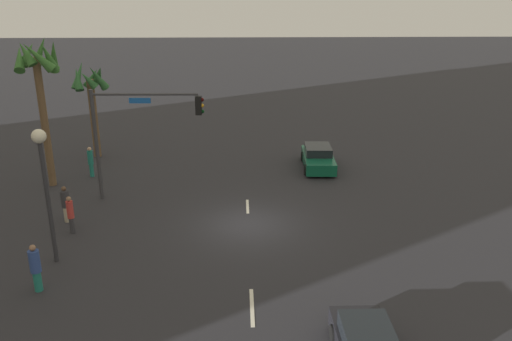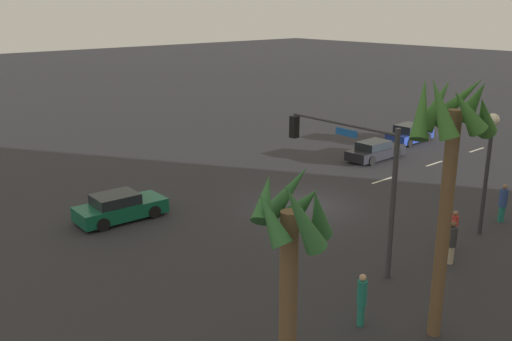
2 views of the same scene
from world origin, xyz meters
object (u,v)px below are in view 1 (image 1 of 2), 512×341
object	(u,v)px
car_1	(318,158)
pedestrian_2	(70,214)
traffic_signal	(133,125)
pedestrian_0	(91,161)
pedestrian_1	(35,267)
palm_tree_1	(90,90)
streetlamp	(44,170)
palm_tree_2	(39,73)
pedestrian_3	(66,203)

from	to	relation	value
car_1	pedestrian_2	bearing A→B (deg)	125.22
traffic_signal	pedestrian_0	distance (m)	5.86
pedestrian_2	pedestrian_1	bearing A→B (deg)	-177.37
traffic_signal	palm_tree_1	distance (m)	8.77
palm_tree_1	traffic_signal	bearing A→B (deg)	-151.03
streetlamp	pedestrian_2	xyz separation A→B (m)	(2.64, 0.14, -3.02)
pedestrian_0	palm_tree_2	distance (m)	5.87
streetlamp	car_1	bearing A→B (deg)	-47.27
traffic_signal	pedestrian_2	world-z (taller)	traffic_signal
car_1	palm_tree_1	world-z (taller)	palm_tree_1
car_1	streetlamp	distance (m)	17.46
pedestrian_0	pedestrian_1	bearing A→B (deg)	-173.65
palm_tree_1	palm_tree_2	size ratio (longest dim) A/B	0.76
pedestrian_2	palm_tree_2	distance (m)	8.86
traffic_signal	pedestrian_3	world-z (taller)	traffic_signal
pedestrian_0	car_1	bearing A→B (deg)	-84.79
pedestrian_0	pedestrian_1	xyz separation A→B (m)	(-12.57, -1.40, -0.00)
streetlamp	palm_tree_2	bearing A→B (deg)	19.13
pedestrian_0	palm_tree_1	xyz separation A→B (m)	(4.09, 0.76, 3.53)
palm_tree_2	traffic_signal	bearing A→B (deg)	-112.48
car_1	pedestrian_1	bearing A→B (deg)	137.90
car_1	pedestrian_3	size ratio (longest dim) A/B	2.44
pedestrian_0	pedestrian_1	size ratio (longest dim) A/B	0.98
pedestrian_1	pedestrian_3	distance (m)	6.17
car_1	traffic_signal	size ratio (longest dim) A/B	0.75
palm_tree_1	palm_tree_2	bearing A→B (deg)	169.33
car_1	palm_tree_1	xyz separation A→B (m)	(2.83, 14.66, 3.89)
pedestrian_1	palm_tree_1	world-z (taller)	palm_tree_1
streetlamp	palm_tree_1	size ratio (longest dim) A/B	0.89
car_1	pedestrian_3	xyz separation A→B (m)	(-7.72, 13.35, 0.32)
pedestrian_2	pedestrian_3	world-z (taller)	pedestrian_3
pedestrian_1	palm_tree_2	world-z (taller)	palm_tree_2
traffic_signal	pedestrian_3	size ratio (longest dim) A/B	3.25
pedestrian_0	pedestrian_2	bearing A→B (deg)	-171.34
car_1	pedestrian_1	distance (m)	18.65
pedestrian_3	palm_tree_2	bearing A→B (deg)	24.83
pedestrian_2	palm_tree_2	size ratio (longest dim) A/B	0.22
traffic_signal	pedestrian_2	bearing A→B (deg)	150.95
palm_tree_2	pedestrian_2	bearing A→B (deg)	-154.86
palm_tree_1	car_1	bearing A→B (deg)	-100.91
traffic_signal	pedestrian_3	xyz separation A→B (m)	(-2.89, 2.93, -3.11)
pedestrian_2	palm_tree_1	distance (m)	12.48
streetlamp	pedestrian_1	xyz separation A→B (m)	(-2.21, -0.08, -3.00)
pedestrian_1	palm_tree_1	bearing A→B (deg)	7.39
pedestrian_0	pedestrian_3	xyz separation A→B (m)	(-6.46, -0.55, -0.04)
traffic_signal	streetlamp	distance (m)	7.13
pedestrian_2	car_1	bearing A→B (deg)	-54.78
traffic_signal	pedestrian_2	xyz separation A→B (m)	(-4.15, 2.30, -3.10)
pedestrian_1	pedestrian_3	bearing A→B (deg)	7.90
streetlamp	palm_tree_1	xyz separation A→B (m)	(14.45, 2.08, 0.53)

